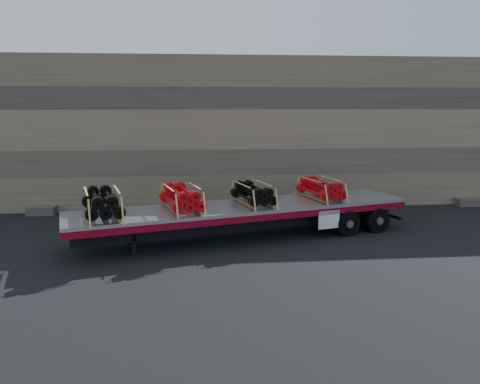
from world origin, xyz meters
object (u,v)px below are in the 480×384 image
object	(u,v)px
bundle_front	(102,204)
bundle_midrear	(253,194)
trailer	(243,222)
bundle_rear	(321,189)
bundle_midfront	(182,199)

from	to	relation	value
bundle_front	bundle_midrear	xyz separation A→B (m)	(5.10, 1.42, -0.05)
trailer	bundle_midrear	world-z (taller)	bundle_midrear
bundle_midrear	bundle_rear	distance (m)	2.81
bundle_front	bundle_rear	distance (m)	8.10
trailer	bundle_midrear	size ratio (longest dim) A/B	6.10
trailer	bundle_front	xyz separation A→B (m)	(-4.72, -1.31, 1.04)
bundle_rear	bundle_midfront	bearing A→B (deg)	180.00
bundle_midrear	bundle_rear	xyz separation A→B (m)	(2.71, 0.75, 0.01)
bundle_midfront	trailer	bearing A→B (deg)	-0.00
trailer	bundle_front	world-z (taller)	bundle_front
bundle_midfront	bundle_midrear	bearing A→B (deg)	0.00
bundle_midrear	bundle_front	bearing A→B (deg)	180.00
bundle_front	bundle_midrear	bearing A→B (deg)	0.00
bundle_front	bundle_midfront	bearing A→B (deg)	0.00
trailer	bundle_rear	xyz separation A→B (m)	(3.08, 0.86, 0.99)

